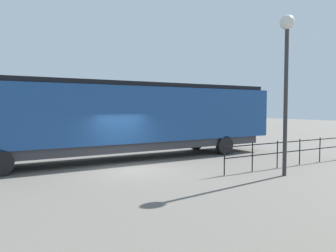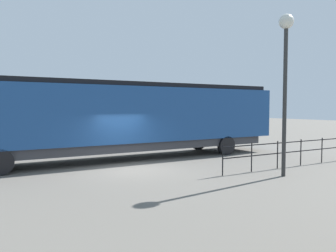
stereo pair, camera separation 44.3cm
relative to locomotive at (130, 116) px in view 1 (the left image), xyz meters
The scene contains 4 objects.
ground_plane 3.98m from the locomotive, 22.54° to the right, with size 120.00×120.00×0.00m, color #666059.
locomotive is the anchor object (origin of this frame).
lamp_post 8.50m from the locomotive, 24.87° to the left, with size 0.59×0.59×6.47m.
platform_fence 8.76m from the locomotive, 45.52° to the left, with size 0.05×9.65×1.26m.
Camera 1 is at (13.46, -6.59, 2.80)m, focal length 36.11 mm.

